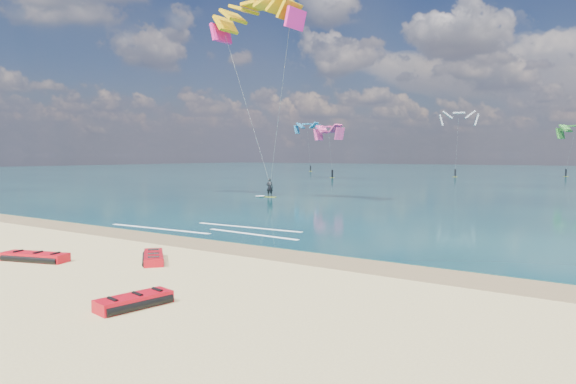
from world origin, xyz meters
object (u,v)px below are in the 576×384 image
object	(u,v)px
packed_kite_left	(35,261)
kitesurfer_main	(263,98)
packed_kite_right	(134,307)
packed_kite_mid	(154,262)

from	to	relation	value
packed_kite_left	kitesurfer_main	world-z (taller)	kitesurfer_main
packed_kite_left	packed_kite_right	xyz separation A→B (m)	(7.80, -1.78, 0.00)
packed_kite_right	kitesurfer_main	xyz separation A→B (m)	(-15.97, 26.93, 8.89)
packed_kite_left	packed_kite_mid	world-z (taller)	packed_kite_left
packed_kite_mid	kitesurfer_main	xyz separation A→B (m)	(-11.90, 22.71, 8.89)
packed_kite_mid	kitesurfer_main	world-z (taller)	kitesurfer_main
packed_kite_mid	packed_kite_right	distance (m)	5.86
packed_kite_left	kitesurfer_main	bearing A→B (deg)	89.85
packed_kite_left	kitesurfer_main	size ratio (longest dim) A/B	0.16
kitesurfer_main	packed_kite_left	bearing A→B (deg)	-82.26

